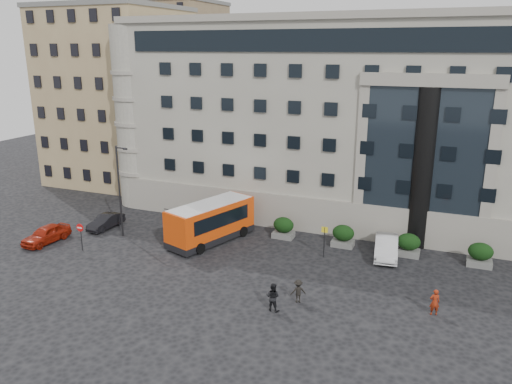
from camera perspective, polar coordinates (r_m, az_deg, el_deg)
ground at (r=37.22m, az=-2.57°, el=-9.05°), size 120.00×120.00×0.00m
civic_building at (r=53.64m, az=13.20°, el=8.44°), size 44.00×24.00×18.00m
entrance_column at (r=41.99m, az=18.52°, el=2.47°), size 1.80×1.80×13.00m
apartment_near at (r=63.57m, az=-15.27°, el=10.36°), size 14.00×14.00×20.00m
apartment_far at (r=80.08m, az=-9.23°, el=12.54°), size 13.00×13.00×22.00m
hedge_a at (r=44.97m, az=-3.13°, el=-3.22°), size 1.80×1.26×1.84m
hedge_b at (r=43.15m, az=3.16°, el=-4.07°), size 1.80×1.26×1.84m
hedge_c at (r=41.90m, az=9.93°, el=-4.94°), size 1.80×1.26×1.84m
hedge_d at (r=41.26m, az=17.03°, el=-5.77°), size 1.80×1.26×1.84m
hedge_e at (r=41.28m, az=24.25°, el=-6.52°), size 1.80×1.26×1.84m
street_lamp at (r=44.00m, az=-15.30°, el=0.47°), size 1.16×0.18×8.00m
bus_stop_sign at (r=39.24m, az=7.82°, el=-5.07°), size 0.50×0.08×2.52m
no_entry_sign at (r=42.51m, az=-19.43°, el=-4.30°), size 0.64×0.16×2.32m
minibus at (r=42.25m, az=-5.20°, el=-3.26°), size 5.24×8.47×3.34m
red_truck at (r=56.44m, az=-6.55°, el=1.12°), size 3.12×4.99×2.49m
parked_car_a at (r=45.68m, az=-22.86°, el=-4.47°), size 2.10×4.45×1.47m
parked_car_b at (r=47.40m, az=-16.79°, el=-3.26°), size 1.57×3.93×1.27m
parked_car_c at (r=52.10m, az=-9.00°, el=-0.96°), size 2.22×4.72×1.33m
parked_car_d at (r=56.16m, az=-8.84°, el=0.30°), size 2.77×4.94×1.31m
white_taxi at (r=40.69m, az=14.66°, el=-6.06°), size 2.33×5.12×1.63m
pedestrian_a at (r=33.16m, az=19.74°, el=-11.76°), size 0.73×0.60×1.71m
pedestrian_b at (r=31.75m, az=1.93°, el=-11.90°), size 0.94×0.76×1.84m
pedestrian_c at (r=32.84m, az=4.84°, el=-11.22°), size 1.16×1.01×1.56m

